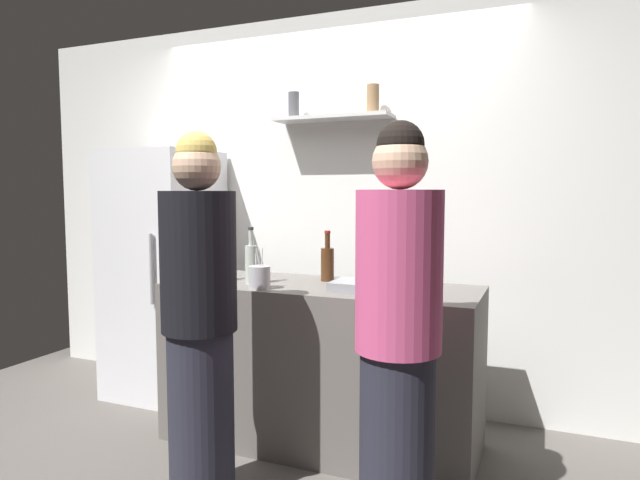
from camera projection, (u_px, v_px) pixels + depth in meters
name	position (u px, v px, depth m)	size (l,w,h in m)	color
ground_plane	(239.00, 478.00, 2.72)	(5.28, 5.28, 0.00)	#59544F
back_wall_assembly	(331.00, 209.00, 3.76)	(4.80, 0.32, 2.60)	white
refrigerator	(164.00, 273.00, 3.85)	(0.65, 0.68, 1.70)	white
counter	(320.00, 364.00, 3.08)	(1.75, 0.65, 0.91)	#66605B
baking_pan	(365.00, 286.00, 2.84)	(0.34, 0.24, 0.05)	gray
utensil_holder	(260.00, 277.00, 2.90)	(0.12, 0.12, 0.22)	#B2B2B7
wine_bottle_amber_glass	(327.00, 262.00, 3.17)	(0.08, 0.08, 0.29)	#472814
wine_bottle_dark_glass	(215.00, 263.00, 3.14)	(0.07, 0.07, 0.30)	black
wine_bottle_pale_glass	(251.00, 263.00, 3.06)	(0.07, 0.07, 0.32)	#B2BFB2
water_bottle_plastic	(189.00, 268.00, 3.05)	(0.09, 0.09, 0.21)	silver
person_blonde	(200.00, 321.00, 2.48)	(0.34, 0.34, 1.69)	#262633
person_pink_top	(398.00, 340.00, 2.15)	(0.34, 0.34, 1.69)	#262633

